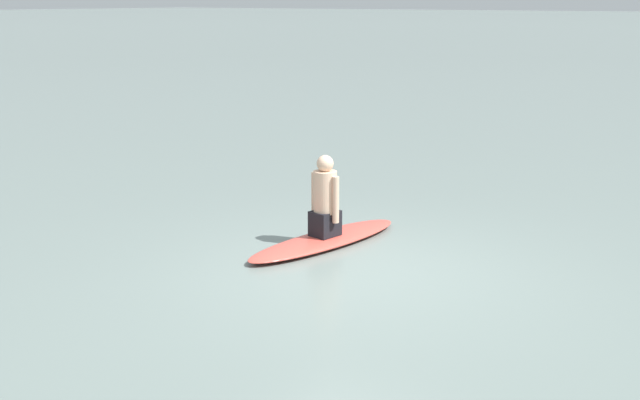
# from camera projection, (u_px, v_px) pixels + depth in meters

# --- Properties ---
(ground_plane) EXTENTS (400.00, 400.00, 0.00)m
(ground_plane) POSITION_uv_depth(u_px,v_px,m) (358.00, 271.00, 9.47)
(ground_plane) COLOR slate
(surfboard) EXTENTS (1.04, 2.68, 0.12)m
(surfboard) POSITION_uv_depth(u_px,v_px,m) (325.00, 240.00, 10.49)
(surfboard) COLOR #D84C3F
(surfboard) RESTS_ON ground
(person_paddler) EXTENTS (0.46, 0.39, 1.06)m
(person_paddler) POSITION_uv_depth(u_px,v_px,m) (325.00, 200.00, 10.36)
(person_paddler) COLOR black
(person_paddler) RESTS_ON surfboard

